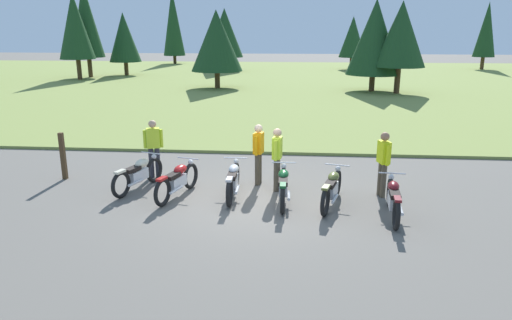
# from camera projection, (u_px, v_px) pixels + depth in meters

# --- Properties ---
(ground_plane) EXTENTS (140.00, 140.00, 0.00)m
(ground_plane) POSITION_uv_depth(u_px,v_px,m) (254.00, 201.00, 11.72)
(ground_plane) COLOR #605B54
(grass_moorland) EXTENTS (80.00, 44.00, 0.10)m
(grass_moorland) POSITION_uv_depth(u_px,v_px,m) (284.00, 82.00, 37.16)
(grass_moorland) COLOR olive
(grass_moorland) RESTS_ON ground
(forest_treeline) EXTENTS (38.81, 27.36, 8.50)m
(forest_treeline) POSITION_uv_depth(u_px,v_px,m) (238.00, 31.00, 39.56)
(forest_treeline) COLOR #47331E
(forest_treeline) RESTS_ON ground
(motorcycle_cream) EXTENTS (0.89, 2.02, 0.88)m
(motorcycle_cream) POSITION_uv_depth(u_px,v_px,m) (139.00, 174.00, 12.48)
(motorcycle_cream) COLOR black
(motorcycle_cream) RESTS_ON ground
(motorcycle_red) EXTENTS (0.81, 2.05, 0.88)m
(motorcycle_red) POSITION_uv_depth(u_px,v_px,m) (177.00, 180.00, 11.94)
(motorcycle_red) COLOR black
(motorcycle_red) RESTS_ON ground
(motorcycle_silver) EXTENTS (0.62, 2.10, 0.88)m
(motorcycle_silver) POSITION_uv_depth(u_px,v_px,m) (233.00, 180.00, 11.95)
(motorcycle_silver) COLOR black
(motorcycle_silver) RESTS_ON ground
(motorcycle_british_green) EXTENTS (0.62, 2.10, 0.88)m
(motorcycle_british_green) POSITION_uv_depth(u_px,v_px,m) (283.00, 186.00, 11.53)
(motorcycle_british_green) COLOR black
(motorcycle_british_green) RESTS_ON ground
(motorcycle_olive) EXTENTS (0.79, 2.05, 0.88)m
(motorcycle_olive) POSITION_uv_depth(u_px,v_px,m) (332.00, 188.00, 11.34)
(motorcycle_olive) COLOR black
(motorcycle_olive) RESTS_ON ground
(motorcycle_maroon) EXTENTS (0.62, 2.10, 0.88)m
(motorcycle_maroon) POSITION_uv_depth(u_px,v_px,m) (393.00, 199.00, 10.65)
(motorcycle_maroon) COLOR black
(motorcycle_maroon) RESTS_ON ground
(rider_checking_bike) EXTENTS (0.30, 0.54, 1.67)m
(rider_checking_bike) POSITION_uv_depth(u_px,v_px,m) (383.00, 160.00, 11.85)
(rider_checking_bike) COLOR #4C4233
(rider_checking_bike) RESTS_ON ground
(rider_near_row_end) EXTENTS (0.27, 0.55, 1.67)m
(rider_near_row_end) POSITION_uv_depth(u_px,v_px,m) (277.00, 156.00, 12.28)
(rider_near_row_end) COLOR #4C4233
(rider_near_row_end) RESTS_ON ground
(rider_in_hivis_vest) EXTENTS (0.29, 0.54, 1.67)m
(rider_in_hivis_vest) POSITION_uv_depth(u_px,v_px,m) (258.00, 151.00, 12.78)
(rider_in_hivis_vest) COLOR #4C4233
(rider_in_hivis_vest) RESTS_ON ground
(rider_with_back_turned) EXTENTS (0.52, 0.33, 1.67)m
(rider_with_back_turned) POSITION_uv_depth(u_px,v_px,m) (154.00, 145.00, 13.36)
(rider_with_back_turned) COLOR #2D2D38
(rider_with_back_turned) RESTS_ON ground
(trail_marker_post) EXTENTS (0.12, 0.12, 1.34)m
(trail_marker_post) POSITION_uv_depth(u_px,v_px,m) (63.00, 156.00, 13.29)
(trail_marker_post) COLOR #47331E
(trail_marker_post) RESTS_ON ground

